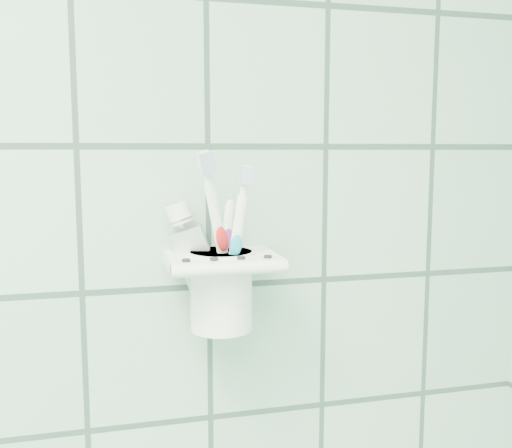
% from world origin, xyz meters
% --- Properties ---
extents(holder_bracket, '(0.13, 0.11, 0.04)m').
position_xyz_m(holder_bracket, '(0.64, 1.15, 1.29)').
color(holder_bracket, white).
rests_on(holder_bracket, wall_back).
extents(cup, '(0.08, 0.08, 0.10)m').
position_xyz_m(cup, '(0.64, 1.16, 1.26)').
color(cup, white).
rests_on(cup, holder_bracket).
extents(toothbrush_pink, '(0.05, 0.04, 0.22)m').
position_xyz_m(toothbrush_pink, '(0.66, 1.16, 1.32)').
color(toothbrush_pink, white).
rests_on(toothbrush_pink, cup).
extents(toothbrush_blue, '(0.04, 0.07, 0.20)m').
position_xyz_m(toothbrush_blue, '(0.64, 1.15, 1.32)').
color(toothbrush_blue, white).
rests_on(toothbrush_blue, cup).
extents(toothbrush_orange, '(0.04, 0.02, 0.20)m').
position_xyz_m(toothbrush_orange, '(0.64, 1.14, 1.31)').
color(toothbrush_orange, white).
rests_on(toothbrush_orange, cup).
extents(toothpaste_tube, '(0.08, 0.04, 0.17)m').
position_xyz_m(toothpaste_tube, '(0.64, 1.17, 1.30)').
color(toothpaste_tube, silver).
rests_on(toothpaste_tube, cup).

